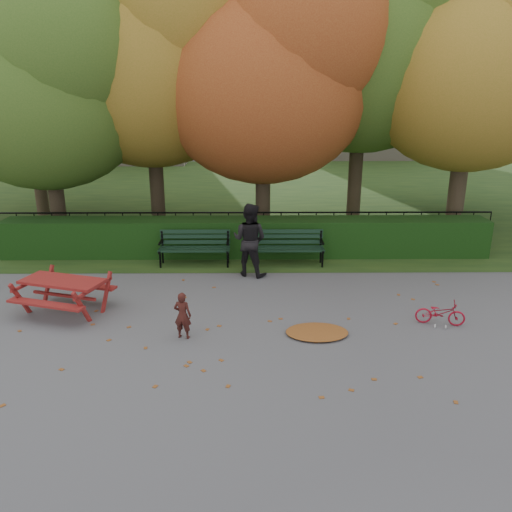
{
  "coord_description": "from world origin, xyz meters",
  "views": [
    {
      "loc": [
        0.16,
        -8.53,
        4.15
      ],
      "look_at": [
        0.25,
        1.27,
        1.0
      ],
      "focal_mm": 35.0,
      "sensor_mm": 36.0,
      "label": 1
    }
  ],
  "objects_px": {
    "tree_a": "(51,81)",
    "bicycle": "(440,313)",
    "tree_c": "(276,70)",
    "tree_d": "(379,30)",
    "bench_left": "(195,245)",
    "tree_g": "(489,59)",
    "tree_e": "(488,60)",
    "child": "(183,315)",
    "tree_f": "(29,47)",
    "adult": "(250,240)",
    "picnic_table": "(63,287)",
    "tree_b": "(159,50)",
    "bench_right": "(288,245)"
  },
  "relations": [
    {
      "from": "bicycle",
      "to": "tree_b",
      "type": "bearing_deg",
      "value": 56.19
    },
    {
      "from": "tree_a",
      "to": "tree_f",
      "type": "height_order",
      "value": "tree_f"
    },
    {
      "from": "tree_d",
      "to": "child",
      "type": "relative_size",
      "value": 11.0
    },
    {
      "from": "tree_a",
      "to": "bicycle",
      "type": "distance_m",
      "value": 11.31
    },
    {
      "from": "bench_left",
      "to": "bench_right",
      "type": "distance_m",
      "value": 2.4
    },
    {
      "from": "tree_g",
      "to": "tree_f",
      "type": "bearing_deg",
      "value": -178.06
    },
    {
      "from": "tree_a",
      "to": "bench_right",
      "type": "bearing_deg",
      "value": -16.61
    },
    {
      "from": "tree_f",
      "to": "child",
      "type": "height_order",
      "value": "tree_f"
    },
    {
      "from": "tree_c",
      "to": "tree_d",
      "type": "height_order",
      "value": "tree_d"
    },
    {
      "from": "bench_right",
      "to": "adult",
      "type": "height_order",
      "value": "adult"
    },
    {
      "from": "tree_f",
      "to": "picnic_table",
      "type": "relative_size",
      "value": 4.73
    },
    {
      "from": "tree_d",
      "to": "bicycle",
      "type": "height_order",
      "value": "tree_d"
    },
    {
      "from": "tree_c",
      "to": "picnic_table",
      "type": "height_order",
      "value": "tree_c"
    },
    {
      "from": "tree_d",
      "to": "picnic_table",
      "type": "relative_size",
      "value": 4.93
    },
    {
      "from": "tree_e",
      "to": "child",
      "type": "distance_m",
      "value": 10.84
    },
    {
      "from": "tree_d",
      "to": "tree_g",
      "type": "distance_m",
      "value": 5.16
    },
    {
      "from": "adult",
      "to": "bicycle",
      "type": "height_order",
      "value": "adult"
    },
    {
      "from": "tree_b",
      "to": "tree_e",
      "type": "xyz_separation_m",
      "value": [
        8.97,
        -0.98,
        -0.32
      ]
    },
    {
      "from": "tree_d",
      "to": "tree_g",
      "type": "height_order",
      "value": "tree_d"
    },
    {
      "from": "tree_e",
      "to": "tree_f",
      "type": "distance_m",
      "value": 14.1
    },
    {
      "from": "tree_g",
      "to": "bench_left",
      "type": "xyz_separation_m",
      "value": [
        -9.63,
        -6.06,
        -4.85
      ]
    },
    {
      "from": "bench_left",
      "to": "bicycle",
      "type": "bearing_deg",
      "value": -35.69
    },
    {
      "from": "tree_a",
      "to": "bicycle",
      "type": "relative_size",
      "value": 8.27
    },
    {
      "from": "bench_left",
      "to": "tree_d",
      "type": "bearing_deg",
      "value": 34.26
    },
    {
      "from": "tree_g",
      "to": "tree_e",
      "type": "bearing_deg",
      "value": -114.4
    },
    {
      "from": "tree_f",
      "to": "child",
      "type": "xyz_separation_m",
      "value": [
        6.06,
        -9.65,
        -5.26
      ]
    },
    {
      "from": "tree_a",
      "to": "tree_f",
      "type": "distance_m",
      "value": 4.31
    },
    {
      "from": "tree_e",
      "to": "tree_f",
      "type": "bearing_deg",
      "value": 165.75
    },
    {
      "from": "bench_left",
      "to": "child",
      "type": "bearing_deg",
      "value": -86.86
    },
    {
      "from": "tree_f",
      "to": "bench_right",
      "type": "bearing_deg",
      "value": -33.92
    },
    {
      "from": "tree_a",
      "to": "child",
      "type": "height_order",
      "value": "tree_a"
    },
    {
      "from": "tree_a",
      "to": "adult",
      "type": "relative_size",
      "value": 4.25
    },
    {
      "from": "tree_d",
      "to": "tree_f",
      "type": "bearing_deg",
      "value": 169.67
    },
    {
      "from": "bench_right",
      "to": "child",
      "type": "height_order",
      "value": "bench_right"
    },
    {
      "from": "tree_f",
      "to": "adult",
      "type": "relative_size",
      "value": 5.21
    },
    {
      "from": "bench_left",
      "to": "bench_right",
      "type": "bearing_deg",
      "value": 0.0
    },
    {
      "from": "tree_f",
      "to": "bench_left",
      "type": "height_order",
      "value": "tree_f"
    },
    {
      "from": "tree_b",
      "to": "tree_e",
      "type": "bearing_deg",
      "value": -6.21
    },
    {
      "from": "adult",
      "to": "tree_a",
      "type": "bearing_deg",
      "value": -3.7
    },
    {
      "from": "tree_g",
      "to": "child",
      "type": "height_order",
      "value": "tree_g"
    },
    {
      "from": "tree_a",
      "to": "tree_d",
      "type": "relative_size",
      "value": 0.78
    },
    {
      "from": "tree_a",
      "to": "child",
      "type": "distance_m",
      "value": 8.34
    },
    {
      "from": "tree_f",
      "to": "adult",
      "type": "distance_m",
      "value": 10.76
    },
    {
      "from": "bench_left",
      "to": "child",
      "type": "height_order",
      "value": "bench_left"
    },
    {
      "from": "picnic_table",
      "to": "adult",
      "type": "xyz_separation_m",
      "value": [
        3.7,
        2.19,
        0.34
      ]
    },
    {
      "from": "picnic_table",
      "to": "child",
      "type": "distance_m",
      "value": 2.75
    },
    {
      "from": "bench_left",
      "to": "bicycle",
      "type": "relative_size",
      "value": 1.99
    },
    {
      "from": "tree_b",
      "to": "bench_left",
      "type": "xyz_separation_m",
      "value": [
        1.14,
        -3.04,
        -4.88
      ]
    },
    {
      "from": "tree_d",
      "to": "bicycle",
      "type": "distance_m",
      "value": 9.17
    },
    {
      "from": "tree_b",
      "to": "bench_left",
      "type": "distance_m",
      "value": 5.87
    }
  ]
}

